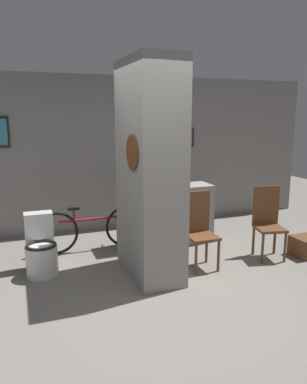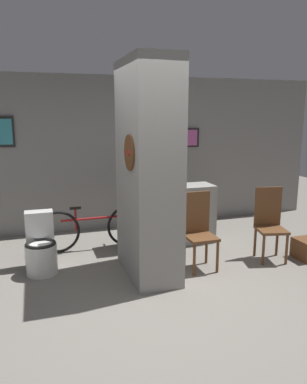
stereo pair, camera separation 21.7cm
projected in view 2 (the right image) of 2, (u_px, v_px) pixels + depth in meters
name	position (u px, v px, depth m)	size (l,w,h in m)	color
ground_plane	(152.00, 294.00, 4.19)	(14.00, 14.00, 0.00)	slate
wall_back	(105.00, 154.00, 6.37)	(8.00, 0.09, 2.60)	gray
pillar_center	(148.00, 171.00, 4.48)	(0.57, 1.12, 2.60)	gray
counter_shelf	(168.00, 215.00, 5.71)	(1.45, 0.44, 0.90)	gray
toilet	(41.00, 248.00, 4.72)	(0.39, 0.55, 0.75)	silver
chair_near_pillar	(199.00, 228.00, 4.81)	(0.37, 0.37, 0.99)	brown
chair_by_doorway	(270.00, 222.00, 5.12)	(0.45, 0.45, 0.99)	brown
bicycle	(94.00, 228.00, 5.50)	(1.64, 0.42, 0.67)	black
bottle_tall	(166.00, 180.00, 5.65)	(0.06, 0.06, 0.25)	#267233
bottle_short	(173.00, 180.00, 5.67)	(0.09, 0.09, 0.22)	olive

